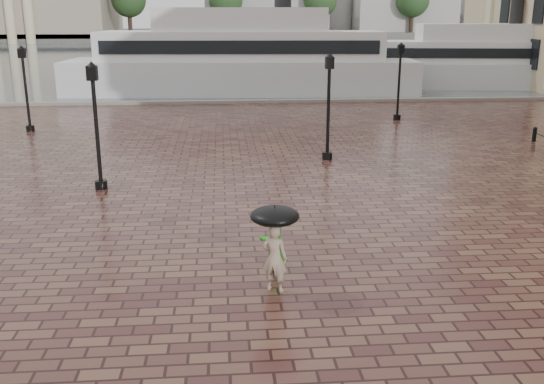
{
  "coord_description": "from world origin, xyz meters",
  "views": [
    {
      "loc": [
        -1.57,
        -11.63,
        6.07
      ],
      "look_at": [
        -0.24,
        4.27,
        1.4
      ],
      "focal_mm": 40.0,
      "sensor_mm": 36.0,
      "label": 1
    }
  ],
  "objects_px": {
    "street_lamps": "(223,97)",
    "ferry_far": "(480,62)",
    "adult_pedestrian": "(275,258)",
    "child_pedestrian": "(272,238)",
    "ferry_near": "(241,59)"
  },
  "relations": [
    {
      "from": "ferry_near",
      "to": "adult_pedestrian",
      "type": "bearing_deg",
      "value": -87.24
    },
    {
      "from": "street_lamps",
      "to": "ferry_far",
      "type": "distance_m",
      "value": 31.76
    },
    {
      "from": "adult_pedestrian",
      "to": "ferry_far",
      "type": "bearing_deg",
      "value": -93.95
    },
    {
      "from": "adult_pedestrian",
      "to": "ferry_near",
      "type": "xyz_separation_m",
      "value": [
        0.55,
        36.73,
        1.93
      ]
    },
    {
      "from": "ferry_far",
      "to": "child_pedestrian",
      "type": "bearing_deg",
      "value": -111.36
    },
    {
      "from": "adult_pedestrian",
      "to": "ferry_far",
      "type": "relative_size",
      "value": 0.07
    },
    {
      "from": "street_lamps",
      "to": "ferry_far",
      "type": "bearing_deg",
      "value": 45.34
    },
    {
      "from": "ferry_far",
      "to": "ferry_near",
      "type": "bearing_deg",
      "value": -165.48
    },
    {
      "from": "adult_pedestrian",
      "to": "child_pedestrian",
      "type": "relative_size",
      "value": 1.1
    },
    {
      "from": "ferry_near",
      "to": "ferry_far",
      "type": "xyz_separation_m",
      "value": [
        20.73,
        2.34,
        -0.52
      ]
    },
    {
      "from": "ferry_far",
      "to": "adult_pedestrian",
      "type": "bearing_deg",
      "value": -110.5
    },
    {
      "from": "adult_pedestrian",
      "to": "child_pedestrian",
      "type": "height_order",
      "value": "adult_pedestrian"
    },
    {
      "from": "child_pedestrian",
      "to": "ferry_near",
      "type": "distance_m",
      "value": 35.34
    },
    {
      "from": "child_pedestrian",
      "to": "ferry_near",
      "type": "relative_size",
      "value": 0.05
    },
    {
      "from": "ferry_near",
      "to": "ferry_far",
      "type": "relative_size",
      "value": 1.22
    }
  ]
}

